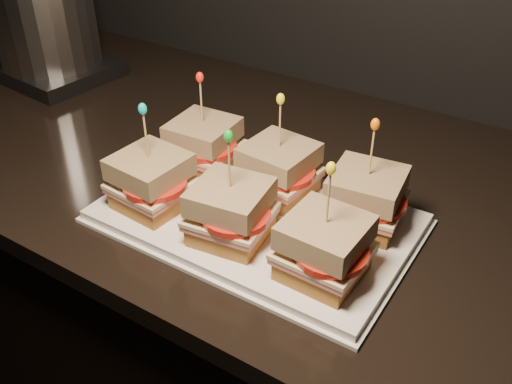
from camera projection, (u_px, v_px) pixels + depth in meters
The scene contains 48 objects.
cabinet at pixel (334, 378), 1.16m from camera, with size 2.26×0.69×0.84m, color black.
granite_slab at pixel (355, 203), 0.91m from camera, with size 2.30×0.73×0.03m, color black.
platter at pixel (256, 218), 0.84m from camera, with size 0.44×0.27×0.02m, color white.
platter_rim at pixel (256, 221), 0.84m from camera, with size 0.45×0.28×0.01m, color white.
sandwich_0_bread_bot at pixel (205, 160), 0.93m from camera, with size 0.09×0.09×0.03m, color brown.
sandwich_0_ham at pixel (204, 151), 0.92m from camera, with size 0.10×0.10×0.01m, color #C75A58.
sandwich_0_cheese at pixel (204, 147), 0.92m from camera, with size 0.10×0.10×0.01m, color beige.
sandwich_0_tomato at pixel (207, 147), 0.90m from camera, with size 0.09×0.09×0.01m, color red.
sandwich_0_bread_top at pixel (203, 132), 0.90m from camera, with size 0.10×0.10×0.03m, color #532D12.
sandwich_0_pick at pixel (201, 105), 0.87m from camera, with size 0.00×0.00×0.09m, color tan.
sandwich_0_frill at pixel (200, 77), 0.85m from camera, with size 0.01×0.01×0.02m, color red.
sandwich_1_bread_bot at pixel (278, 185), 0.87m from camera, with size 0.09×0.09×0.03m, color brown.
sandwich_1_ham at pixel (279, 176), 0.86m from camera, with size 0.10×0.10×0.01m, color #C75A58.
sandwich_1_cheese at pixel (279, 172), 0.85m from camera, with size 0.10×0.10×0.01m, color beige.
sandwich_1_tomato at pixel (284, 172), 0.84m from camera, with size 0.09×0.09×0.01m, color red.
sandwich_1_bread_top at pixel (279, 156), 0.84m from camera, with size 0.10×0.10×0.03m, color #532D12.
sandwich_1_pick at pixel (280, 128), 0.81m from camera, with size 0.00×0.00×0.09m, color tan.
sandwich_1_frill at pixel (281, 99), 0.79m from camera, with size 0.01×0.01×0.02m, color yellow.
sandwich_2_bread_bot at pixel (363, 215), 0.80m from camera, with size 0.09×0.09×0.03m, color brown.
sandwich_2_ham at pixel (365, 205), 0.80m from camera, with size 0.10×0.10×0.01m, color #C75A58.
sandwich_2_cheese at pixel (365, 201), 0.79m from camera, with size 0.10×0.10×0.01m, color beige.
sandwich_2_tomato at pixel (372, 201), 0.78m from camera, with size 0.09×0.09×0.01m, color red.
sandwich_2_bread_top at pixel (367, 184), 0.78m from camera, with size 0.10×0.10×0.03m, color #532D12.
sandwich_2_pick at pixel (371, 155), 0.75m from camera, with size 0.00×0.00×0.09m, color tan.
sandwich_2_frill at pixel (375, 124), 0.72m from camera, with size 0.01×0.01×0.02m, color orange.
sandwich_3_bread_bot at pixel (153, 197), 0.84m from camera, with size 0.09×0.09×0.03m, color brown.
sandwich_3_ham at pixel (152, 187), 0.83m from camera, with size 0.10×0.10×0.01m, color #C75A58.
sandwich_3_cheese at pixel (152, 183), 0.83m from camera, with size 0.10×0.10×0.01m, color beige.
sandwich_3_tomato at pixel (155, 183), 0.81m from camera, with size 0.09×0.09×0.01m, color red.
sandwich_3_bread_top at pixel (150, 167), 0.81m from camera, with size 0.10×0.10×0.03m, color #532D12.
sandwich_3_pick at pixel (146, 138), 0.79m from camera, with size 0.00×0.00×0.09m, color tan.
sandwich_3_frill at pixel (142, 109), 0.76m from camera, with size 0.01×0.01×0.02m, color #0DAAB3.
sandwich_4_bread_bot at pixel (231, 228), 0.78m from camera, with size 0.09×0.09×0.03m, color brown.
sandwich_4_ham at pixel (231, 218), 0.77m from camera, with size 0.10×0.10×0.01m, color #C75A58.
sandwich_4_cheese at pixel (231, 214), 0.77m from camera, with size 0.10×0.10×0.01m, color beige.
sandwich_4_tomato at pixel (236, 215), 0.75m from camera, with size 0.09×0.09×0.01m, color red.
sandwich_4_bread_top at pixel (230, 197), 0.75m from camera, with size 0.10×0.10×0.03m, color #532D12.
sandwich_4_pick at pixel (229, 167), 0.72m from camera, with size 0.00×0.00×0.09m, color tan.
sandwich_4_frill at pixel (228, 136), 0.70m from camera, with size 0.01×0.01×0.02m, color green.
sandwich_5_bread_bot at pixel (323, 265), 0.72m from camera, with size 0.09×0.09×0.03m, color brown.
sandwich_5_ham at pixel (323, 255), 0.71m from camera, with size 0.10×0.10×0.01m, color #C75A58.
sandwich_5_cheese at pixel (324, 251), 0.70m from camera, with size 0.10×0.10×0.01m, color beige.
sandwich_5_tomato at pixel (331, 252), 0.69m from camera, with size 0.09×0.09×0.01m, color red.
sandwich_5_bread_top at pixel (325, 233), 0.69m from camera, with size 0.10×0.10×0.03m, color #532D12.
sandwich_5_pick at pixel (328, 201), 0.66m from camera, with size 0.00×0.00×0.09m, color tan.
sandwich_5_frill at pixel (331, 168), 0.64m from camera, with size 0.01×0.01×0.02m, color yellow.
appliance_base at pixel (55, 68), 1.29m from camera, with size 0.26×0.22×0.03m, color #262628.
appliance at pixel (40, 0), 1.21m from camera, with size 0.26×0.22×0.34m, color silver, non-canonical shape.
Camera 1 is at (0.63, 0.93, 1.38)m, focal length 40.00 mm.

